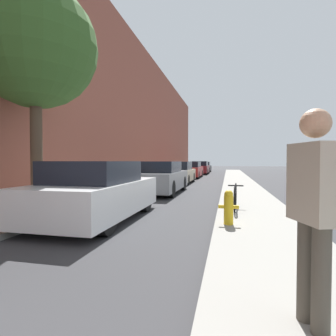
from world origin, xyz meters
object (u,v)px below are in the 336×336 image
parked_car_champagne (178,173)px  bicycle (235,197)px  parked_car_grey (160,178)px  parked_car_maroon (200,168)px  fire_hydrant (229,207)px  parked_car_white (97,192)px  pedestrian (314,204)px  street_tree_near (35,47)px  parked_car_black (204,167)px  parked_car_red (191,170)px

parked_car_champagne → bicycle: size_ratio=2.41×
parked_car_grey → bicycle: 5.22m
parked_car_maroon → fire_hydrant: 23.99m
parked_car_white → pedestrian: pedestrian is taller
street_tree_near → parked_car_black: bearing=86.6°
parked_car_white → parked_car_maroon: parked_car_white is taller
parked_car_maroon → fire_hydrant: bearing=-82.8°
parked_car_black → fire_hydrant: size_ratio=5.79×
pedestrian → bicycle: bearing=166.3°
parked_car_champagne → pedestrian: (3.87, -14.85, 0.46)m
parked_car_grey → parked_car_white: bearing=-91.8°
parked_car_white → bicycle: parked_car_white is taller
parked_car_grey → parked_car_red: bearing=90.8°
parked_car_white → parked_car_black: (0.04, 29.42, -0.06)m
parked_car_champagne → parked_car_red: parked_car_red is taller
parked_car_champagne → parked_car_white: bearing=-90.0°
parked_car_champagne → street_tree_near: 11.90m
fire_hydrant → parked_car_black: bearing=96.1°
fire_hydrant → parked_car_white: bearing=175.6°
fire_hydrant → parked_car_champagne: bearing=105.7°
parked_car_grey → pedestrian: 10.08m
street_tree_near → pedestrian: 7.48m
parked_car_maroon → bicycle: size_ratio=2.59×
parked_car_grey → parked_car_champagne: (-0.18, 5.48, -0.03)m
parked_car_champagne → parked_car_black: size_ratio=0.97×
bicycle → fire_hydrant: bearing=-92.8°
parked_car_white → parked_car_red: parked_car_white is taller
parked_car_grey → street_tree_near: size_ratio=0.76×
bicycle → parked_car_maroon: bearing=101.3°
parked_car_maroon → parked_car_red: bearing=-91.5°
parked_car_white → parked_car_grey: 5.69m
bicycle → street_tree_near: bearing=-159.9°
parked_car_champagne → parked_car_maroon: 12.39m
parked_car_champagne → fire_hydrant: (3.21, -11.41, -0.17)m
parked_car_grey → pedestrian: pedestrian is taller
parked_car_white → parked_car_champagne: bearing=90.0°
bicycle → pedestrian: bearing=-81.7°
parked_car_grey → parked_car_champagne: parked_car_grey is taller
parked_car_grey → fire_hydrant: parked_car_grey is taller
parked_car_red → parked_car_black: parked_car_red is taller
parked_car_champagne → parked_car_black: (0.04, 18.25, -0.02)m
parked_car_champagne → bicycle: parked_car_champagne is taller
parked_car_grey → street_tree_near: (-1.91, -5.67, 3.74)m
parked_car_champagne → parked_car_maroon: bearing=89.1°
parked_car_maroon → bicycle: parked_car_maroon is taller
parked_car_black → street_tree_near: street_tree_near is taller
fire_hydrant → pedestrian: 3.56m
street_tree_near → pedestrian: (5.60, -3.70, -3.31)m
street_tree_near → fire_hydrant: (4.93, -0.26, -3.94)m
parked_car_red → parked_car_maroon: bearing=88.5°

